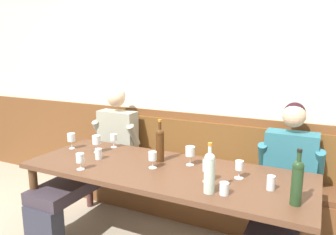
{
  "coord_description": "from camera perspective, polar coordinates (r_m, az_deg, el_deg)",
  "views": [
    {
      "loc": [
        1.1,
        -2.03,
        1.65
      ],
      "look_at": [
        -0.12,
        0.44,
        1.08
      ],
      "focal_mm": 34.14,
      "sensor_mm": 36.0,
      "label": 1
    }
  ],
  "objects": [
    {
      "name": "water_tumbler_right",
      "position": [
        2.17,
        10.01,
        -12.39
      ],
      "size": [
        0.06,
        0.06,
        0.08
      ],
      "primitive_type": "cylinder",
      "color": "silver",
      "rests_on": "dining_table"
    },
    {
      "name": "wine_glass_near_bucket",
      "position": [
        2.58,
        -2.77,
        -7.07
      ],
      "size": [
        0.07,
        0.07,
        0.14
      ],
      "color": "silver",
      "rests_on": "dining_table"
    },
    {
      "name": "water_tumbler_left",
      "position": [
        2.31,
        17.89,
        -11.04
      ],
      "size": [
        0.06,
        0.06,
        0.1
      ],
      "primitive_type": "cylinder",
      "color": "silver",
      "rests_on": "dining_table"
    },
    {
      "name": "wine_bottle_green_tall",
      "position": [
        2.12,
        22.06,
        -10.44
      ],
      "size": [
        0.07,
        0.07,
        0.36
      ],
      "color": "#203A1F",
      "rests_on": "dining_table"
    },
    {
      "name": "room_wall_back",
      "position": [
        3.32,
        6.78,
        7.26
      ],
      "size": [
        6.8,
        0.08,
        2.8
      ],
      "primitive_type": "cube",
      "color": "beige",
      "rests_on": "ground"
    },
    {
      "name": "wine_glass_left_end",
      "position": [
        3.04,
        -12.66,
        -4.04
      ],
      "size": [
        0.08,
        0.08,
        0.16
      ],
      "color": "silver",
      "rests_on": "dining_table"
    },
    {
      "name": "wine_glass_center_rear",
      "position": [
        2.65,
        3.99,
        -6.2
      ],
      "size": [
        0.08,
        0.08,
        0.16
      ],
      "color": "silver",
      "rests_on": "dining_table"
    },
    {
      "name": "person_left_seat",
      "position": [
        2.69,
        20.03,
        -12.37
      ],
      "size": [
        0.54,
        1.28,
        1.23
      ],
      "color": "#2C3534",
      "rests_on": "ground"
    },
    {
      "name": "wine_glass_by_bottle",
      "position": [
        2.32,
        6.97,
        -8.65
      ],
      "size": [
        0.06,
        0.06,
        0.16
      ],
      "color": "silver",
      "rests_on": "dining_table"
    },
    {
      "name": "wine_glass_center_front",
      "position": [
        3.22,
        -16.87,
        -3.54
      ],
      "size": [
        0.07,
        0.07,
        0.15
      ],
      "color": "silver",
      "rests_on": "dining_table"
    },
    {
      "name": "water_tumbler_center",
      "position": [
        2.87,
        -12.31,
        -6.36
      ],
      "size": [
        0.06,
        0.06,
        0.09
      ],
      "primitive_type": "cylinder",
      "color": "silver",
      "rests_on": "dining_table"
    },
    {
      "name": "wall_bench",
      "position": [
        3.35,
        4.77,
        -12.47
      ],
      "size": [
        2.6,
        0.42,
        0.94
      ],
      "color": "brown",
      "rests_on": "ground"
    },
    {
      "name": "wine_glass_mid_left",
      "position": [
        2.44,
        12.63,
        -8.56
      ],
      "size": [
        0.07,
        0.07,
        0.14
      ],
      "color": "silver",
      "rests_on": "dining_table"
    },
    {
      "name": "wine_bottle_clear_water",
      "position": [
        2.72,
        -1.46,
        -4.69
      ],
      "size": [
        0.07,
        0.07,
        0.37
      ],
      "color": "#472810",
      "rests_on": "dining_table"
    },
    {
      "name": "wine_glass_mid_right",
      "position": [
        3.17,
        -9.69,
        -3.64
      ],
      "size": [
        0.06,
        0.06,
        0.13
      ],
      "color": "silver",
      "rests_on": "dining_table"
    },
    {
      "name": "dining_table",
      "position": [
        2.62,
        -0.77,
        -10.64
      ],
      "size": [
        2.3,
        0.85,
        0.73
      ],
      "color": "brown",
      "rests_on": "ground"
    },
    {
      "name": "person_right_seat",
      "position": [
        3.35,
        -12.65,
        -6.89
      ],
      "size": [
        0.54,
        1.28,
        1.28
      ],
      "color": "#2D2F3C",
      "rests_on": "ground"
    },
    {
      "name": "wood_wainscot_panel",
      "position": [
        3.45,
        6.11,
        -7.71
      ],
      "size": [
        6.8,
        0.03,
        1.02
      ],
      "primitive_type": "cube",
      "color": "brown",
      "rests_on": "ground"
    },
    {
      "name": "wine_bottle_amber_mid",
      "position": [
        2.14,
        7.41,
        -9.48
      ],
      "size": [
        0.07,
        0.07,
        0.35
      ],
      "color": "#B5CBBF",
      "rests_on": "dining_table"
    },
    {
      "name": "wine_glass_right_end",
      "position": [
        2.64,
        -15.42,
        -7.06
      ],
      "size": [
        0.06,
        0.06,
        0.13
      ],
      "color": "silver",
      "rests_on": "dining_table"
    }
  ]
}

